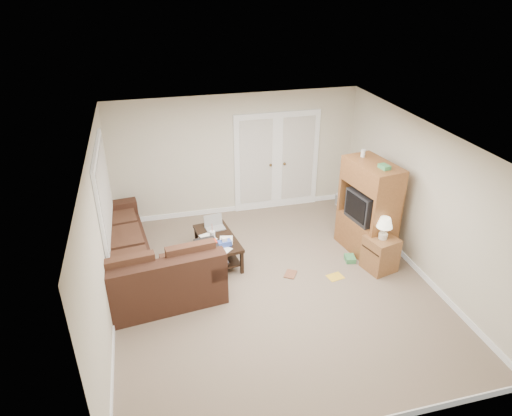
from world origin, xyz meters
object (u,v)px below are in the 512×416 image
object	(u,v)px
sectional_sofa	(135,261)
coffee_table	(218,247)
side_cabinet	(381,251)
tv_armoire	(368,208)

from	to	relation	value
sectional_sofa	coffee_table	world-z (taller)	sectional_sofa
sectional_sofa	side_cabinet	size ratio (longest dim) A/B	3.01
coffee_table	side_cabinet	world-z (taller)	side_cabinet
sectional_sofa	coffee_table	bearing A→B (deg)	2.64
tv_armoire	side_cabinet	xyz separation A→B (m)	(-0.02, -0.63, -0.51)
sectional_sofa	tv_armoire	world-z (taller)	tv_armoire
coffee_table	tv_armoire	distance (m)	2.73
side_cabinet	tv_armoire	bearing A→B (deg)	73.90
sectional_sofa	tv_armoire	distance (m)	4.08
sectional_sofa	side_cabinet	bearing A→B (deg)	-17.09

